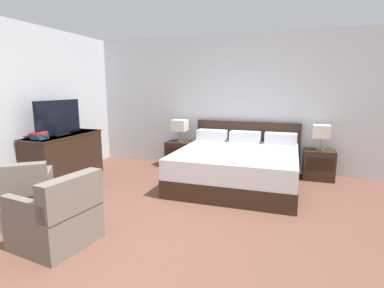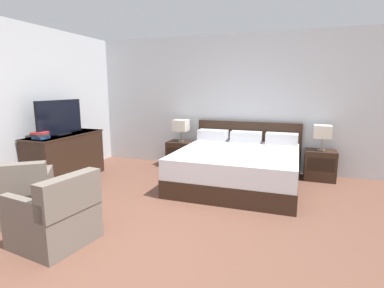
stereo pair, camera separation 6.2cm
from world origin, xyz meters
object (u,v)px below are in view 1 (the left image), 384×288
table_lamp_right (321,132)px  book_blue_cover (39,135)px  dresser (65,157)px  book_red_cover (40,138)px  armchair_by_window (20,199)px  book_small_top (39,133)px  tv (59,118)px  nightstand_left (180,154)px  table_lamp_left (180,126)px  nightstand_right (319,164)px  bed (237,166)px  armchair_companion (58,218)px

table_lamp_right → book_blue_cover: 4.64m
dresser → book_blue_cover: 0.68m
dresser → book_red_cover: bearing=-89.0°
armchair_by_window → book_blue_cover: bearing=123.7°
dresser → book_small_top: size_ratio=7.20×
table_lamp_right → dresser: size_ratio=0.31×
tv → book_blue_cover: size_ratio=3.97×
nightstand_left → table_lamp_left: (0.00, 0.00, 0.58)m
nightstand_right → dresser: size_ratio=0.37×
book_red_cover → book_small_top: book_small_top is taller
tv → armchair_by_window: (0.65, -1.43, -0.81)m
nightstand_left → book_small_top: (-1.57, -1.99, 0.64)m
bed → table_lamp_right: 1.59m
table_lamp_left → bed: bearing=-29.4°
table_lamp_left → book_small_top: table_lamp_left is taller
nightstand_right → armchair_companion: (-2.69, -3.29, 0.02)m
nightstand_right → book_blue_cover: book_blue_cover is taller
table_lamp_left → book_blue_cover: (-1.57, -1.99, 0.02)m
book_red_cover → book_small_top: 0.07m
dresser → tv: tv is taller
table_lamp_left → book_red_cover: size_ratio=2.18×
book_red_cover → book_blue_cover: book_blue_cover is taller
nightstand_right → book_blue_cover: (-4.19, -1.99, 0.61)m
nightstand_right → book_small_top: bearing=-154.6°
dresser → book_red_cover: book_red_cover is taller
book_blue_cover → nightstand_right: bearing=25.4°
book_blue_cover → armchair_by_window: (0.66, -1.00, -0.58)m
nightstand_right → book_red_cover: size_ratio=2.62×
nightstand_left → tv: size_ratio=0.54×
armchair_by_window → book_small_top: bearing=123.5°
table_lamp_right → dresser: bearing=-160.4°
nightstand_right → armchair_by_window: bearing=-139.7°
nightstand_left → tv: bearing=-135.1°
nightstand_left → book_blue_cover: book_blue_cover is taller
armchair_by_window → book_red_cover: bearing=123.0°
table_lamp_right → dresser: 4.46m
table_lamp_right → dresser: (-4.18, -1.49, -0.43)m
table_lamp_left → tv: tv is taller
table_lamp_right → book_red_cover: bearing=-154.5°
nightstand_left → armchair_companion: bearing=-91.3°
dresser → armchair_by_window: size_ratio=1.48×
table_lamp_right → book_small_top: size_ratio=2.20×
nightstand_left → armchair_by_window: armchair_by_window is taller
bed → nightstand_left: bed is taller
table_lamp_left → armchair_by_window: (-0.91, -2.99, -0.56)m
nightstand_right → table_lamp_left: size_ratio=1.20×
nightstand_right → dresser: bearing=-160.4°
book_blue_cover → book_red_cover: bearing=0.0°
table_lamp_right → book_blue_cover: (-4.19, -1.99, 0.02)m
bed → book_blue_cover: (-2.88, -1.25, 0.56)m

